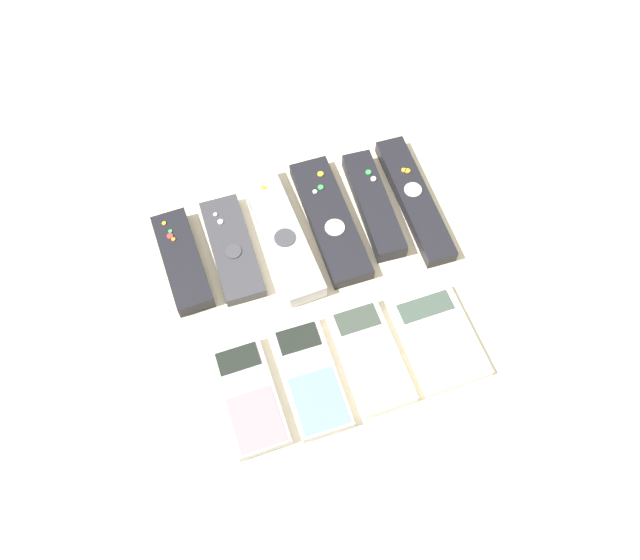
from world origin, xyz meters
name	(u,v)px	position (x,y,z in m)	size (l,w,h in m)	color
ground_plane	(328,307)	(0.00, 0.00, 0.00)	(3.00, 3.00, 0.00)	beige
remote_0	(182,261)	(-0.17, 0.12, 0.01)	(0.05, 0.16, 0.02)	black
remote_1	(232,248)	(-0.10, 0.12, 0.01)	(0.06, 0.17, 0.02)	#333338
remote_2	(281,233)	(-0.03, 0.12, 0.01)	(0.06, 0.22, 0.03)	#B7B7BC
remote_3	(330,220)	(0.04, 0.13, 0.01)	(0.06, 0.21, 0.02)	black
remote_4	(373,204)	(0.11, 0.13, 0.01)	(0.05, 0.18, 0.03)	black
remote_5	(414,199)	(0.17, 0.12, 0.01)	(0.05, 0.22, 0.02)	black
calculator_0	(249,396)	(-0.13, -0.09, 0.01)	(0.07, 0.14, 0.02)	#B2B2B7
calculator_1	(310,377)	(-0.05, -0.09, 0.01)	(0.07, 0.15, 0.02)	#B2B2B7
calculator_2	(370,356)	(0.03, -0.09, 0.01)	(0.07, 0.14, 0.02)	silver
calculator_3	(439,338)	(0.12, -0.09, 0.01)	(0.09, 0.13, 0.01)	silver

